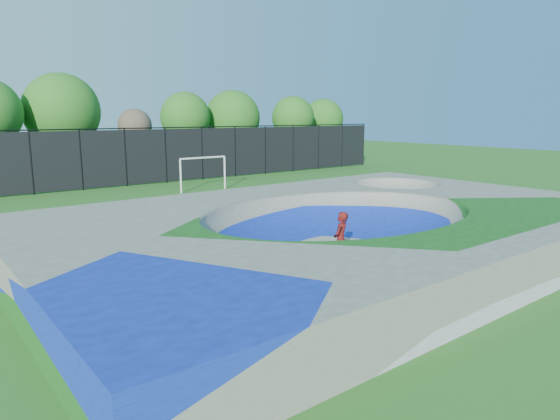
{
  "coord_description": "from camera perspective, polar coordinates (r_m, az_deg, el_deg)",
  "views": [
    {
      "loc": [
        -12.84,
        -12.8,
        4.97
      ],
      "look_at": [
        -0.5,
        3.0,
        1.1
      ],
      "focal_mm": 32.0,
      "sensor_mm": 36.0,
      "label": 1
    }
  ],
  "objects": [
    {
      "name": "ground",
      "position": [
        18.8,
        6.86,
        -4.48
      ],
      "size": [
        120.0,
        120.0,
        0.0
      ],
      "primitive_type": "plane",
      "color": "#245F1A",
      "rests_on": "ground"
    },
    {
      "name": "skate_deck",
      "position": [
        18.62,
        6.91,
        -2.26
      ],
      "size": [
        22.0,
        14.0,
        1.5
      ],
      "primitive_type": "cube",
      "color": "gray",
      "rests_on": "ground"
    },
    {
      "name": "skater",
      "position": [
        16.28,
        6.94,
        -3.47
      ],
      "size": [
        0.82,
        0.7,
        1.89
      ],
      "primitive_type": "imported",
      "rotation": [
        0.0,
        0.0,
        3.58
      ],
      "color": "#B2170E",
      "rests_on": "ground"
    },
    {
      "name": "skateboard",
      "position": [
        16.54,
        6.87,
        -6.56
      ],
      "size": [
        0.78,
        0.58,
        0.05
      ],
      "primitive_type": "cube",
      "rotation": [
        0.0,
        0.0,
        0.53
      ],
      "color": "black",
      "rests_on": "ground"
    },
    {
      "name": "soccer_goal",
      "position": [
        32.97,
        -8.77,
        4.85
      ],
      "size": [
        3.38,
        0.12,
        2.24
      ],
      "color": "silver",
      "rests_on": "ground"
    },
    {
      "name": "fence",
      "position": [
        36.27,
        -17.23,
        5.89
      ],
      "size": [
        48.09,
        0.09,
        4.04
      ],
      "color": "black",
      "rests_on": "ground"
    },
    {
      "name": "treeline",
      "position": [
        40.82,
        -22.46,
        9.81
      ],
      "size": [
        53.29,
        7.47,
        7.99
      ],
      "color": "#452F22",
      "rests_on": "ground"
    }
  ]
}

